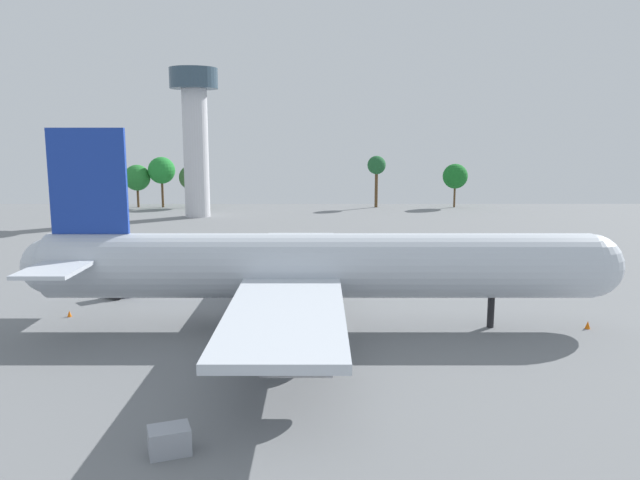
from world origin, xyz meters
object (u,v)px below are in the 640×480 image
Objects in this scene: catering_truck at (122,288)px; control_tower at (195,127)px; safety_cone_tail at (69,314)px; safety_cone_nose at (588,325)px; fuel_truck at (344,260)px; cargo_airplane at (319,267)px; cargo_container_aft at (169,440)px.

control_tower is at bearing 94.58° from catering_truck.
safety_cone_nose is at bearing -4.47° from safety_cone_tail.
catering_truck is (-27.60, -17.15, -0.00)m from fuel_truck.
cargo_airplane is 13.16× the size of catering_truck.
fuel_truck is (3.76, 29.26, -5.16)m from cargo_airplane.
safety_cone_nose is 54.26m from safety_cone_tail.
catering_truck is at bearing 153.07° from cargo_airplane.
cargo_airplane reaches higher than catering_truck.
fuel_truck is 6.37× the size of safety_cone_nose.
control_tower is (-21.05, 115.73, 21.03)m from cargo_container_aft.
safety_cone_tail is (-17.87, 29.04, -0.48)m from cargo_container_aft.
cargo_airplane reaches higher than cargo_container_aft.
cargo_container_aft is 4.35× the size of safety_cone_tail.
catering_truck is 40.24m from cargo_container_aft.
cargo_airplane is 27.80m from safety_cone_nose.
control_tower is at bearing 100.31° from cargo_container_aft.
safety_cone_tail is at bearing -87.90° from control_tower.
fuel_truck is 39.94m from safety_cone_tail.
safety_cone_nose is 1.15× the size of safety_cone_tail.
cargo_airplane is at bearing -7.88° from safety_cone_tail.
safety_cone_tail is (-30.70, -25.54, -0.80)m from fuel_truck.
cargo_airplane reaches higher than fuel_truck.
cargo_container_aft is 34.11m from safety_cone_tail.
catering_truck is 5.83× the size of safety_cone_nose.
fuel_truck is at bearing 82.67° from cargo_airplane.
catering_truck reaches higher than safety_cone_nose.
fuel_truck is 56.07m from cargo_container_aft.
control_tower is (-3.18, 86.68, 21.51)m from safety_cone_tail.
cargo_container_aft is at bearing -145.59° from safety_cone_nose.
control_tower reaches higher than cargo_airplane.
cargo_airplane reaches higher than safety_cone_nose.
catering_truck is 6.73× the size of safety_cone_tail.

